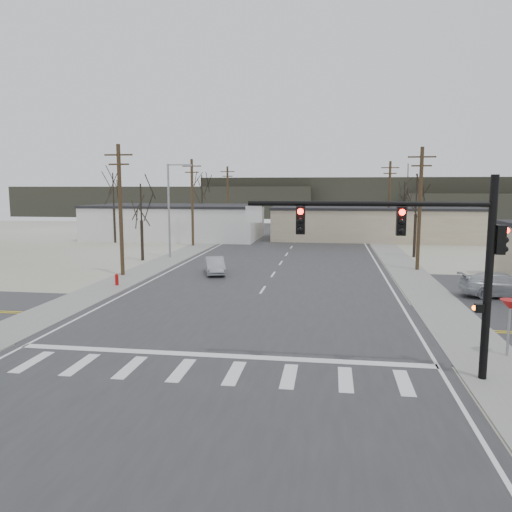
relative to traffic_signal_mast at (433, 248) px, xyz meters
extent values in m
plane|color=silver|center=(-7.89, 6.20, -4.67)|extent=(140.00, 140.00, 0.00)
cube|color=#2A2A2C|center=(-7.89, 21.20, -4.65)|extent=(18.00, 110.00, 0.05)
cube|color=#2A2A2C|center=(-7.89, 6.20, -4.65)|extent=(90.00, 10.00, 0.04)
cube|color=gray|center=(-18.49, 26.20, -4.64)|extent=(3.00, 90.00, 0.06)
cube|color=gray|center=(2.71, 26.20, -4.64)|extent=(3.00, 90.00, 0.06)
cylinder|color=black|center=(1.91, 0.00, -1.07)|extent=(0.28, 0.28, 7.20)
cylinder|color=black|center=(-2.29, 0.00, 1.53)|extent=(8.40, 0.18, 0.18)
cube|color=black|center=(-1.09, 0.00, 0.93)|extent=(0.32, 0.30, 1.00)
cube|color=black|center=(-4.59, 0.00, 0.93)|extent=(0.32, 0.30, 1.00)
sphere|color=#FF0C05|center=(-1.09, -0.17, 1.25)|extent=(0.22, 0.22, 0.22)
sphere|color=#FF0C05|center=(-4.59, -0.17, 1.25)|extent=(0.22, 0.22, 0.22)
cube|color=black|center=(2.21, 0.00, 0.33)|extent=(0.30, 0.30, 1.00)
cube|color=silver|center=(-6.29, 0.00, 1.13)|extent=(0.60, 0.04, 0.60)
cube|color=black|center=(1.66, 0.00, -2.07)|extent=(0.30, 0.25, 0.30)
sphere|color=#FF5905|center=(1.51, 0.00, -2.07)|extent=(0.18, 0.18, 0.18)
cylinder|color=#A50C0C|center=(-18.09, 14.20, -4.32)|extent=(0.24, 0.24, 0.70)
sphere|color=#A50C0C|center=(-18.09, 14.20, -3.92)|extent=(0.24, 0.24, 0.24)
cylinder|color=gray|center=(3.61, 2.70, -3.62)|extent=(0.10, 0.10, 2.10)
cone|color=#A50C0C|center=(3.61, 2.70, -2.52)|extent=(0.80, 0.80, 0.40)
cube|color=silver|center=(-23.89, 46.20, -2.57)|extent=(22.00, 12.00, 4.20)
cube|color=black|center=(-23.89, 46.20, -0.32)|extent=(22.30, 12.30, 0.30)
cube|color=#BDB490|center=(2.11, 50.20, -2.67)|extent=(26.00, 14.00, 4.00)
cube|color=black|center=(2.11, 50.20, -0.52)|extent=(26.30, 14.30, 0.30)
cylinder|color=#483721|center=(-19.39, 18.20, 0.33)|extent=(0.30, 0.30, 10.00)
cube|color=#483721|center=(-19.39, 18.20, 4.53)|extent=(2.20, 0.12, 0.12)
cube|color=#483721|center=(-19.39, 18.20, 3.83)|extent=(1.60, 0.12, 0.12)
cylinder|color=#483721|center=(-19.39, 38.20, 0.33)|extent=(0.30, 0.30, 10.00)
cube|color=#483721|center=(-19.39, 38.20, 4.53)|extent=(2.20, 0.12, 0.12)
cube|color=#483721|center=(-19.39, 38.20, 3.83)|extent=(1.60, 0.12, 0.12)
cylinder|color=#483721|center=(-19.39, 58.20, 0.33)|extent=(0.30, 0.30, 10.00)
cube|color=#483721|center=(-19.39, 58.20, 4.53)|extent=(2.20, 0.12, 0.12)
cube|color=#483721|center=(-19.39, 58.20, 3.83)|extent=(1.60, 0.12, 0.12)
cylinder|color=#483721|center=(3.61, 24.20, 0.33)|extent=(0.30, 0.30, 10.00)
cube|color=#483721|center=(3.61, 24.20, 4.53)|extent=(2.20, 0.12, 0.12)
cube|color=#483721|center=(3.61, 24.20, 3.83)|extent=(1.60, 0.12, 0.12)
cylinder|color=#483721|center=(3.61, 46.20, 0.33)|extent=(0.30, 0.30, 10.00)
cube|color=#483721|center=(3.61, 46.20, 4.53)|extent=(2.20, 0.12, 0.12)
cube|color=#483721|center=(3.61, 46.20, 3.83)|extent=(1.60, 0.12, 0.12)
cylinder|color=gray|center=(-18.89, 28.20, -0.17)|extent=(0.20, 0.20, 9.00)
cylinder|color=gray|center=(-17.89, 28.20, 4.23)|extent=(2.00, 0.12, 0.12)
cube|color=gray|center=(-16.89, 28.20, 4.18)|extent=(0.60, 0.25, 0.18)
cylinder|color=black|center=(-20.89, 26.20, -2.80)|extent=(0.28, 0.28, 3.75)
cylinder|color=black|center=(-20.89, 26.20, 0.58)|extent=(0.14, 0.14, 3.75)
cylinder|color=black|center=(4.61, 32.20, -2.55)|extent=(0.28, 0.28, 4.25)
cylinder|color=black|center=(4.61, 32.20, 1.28)|extent=(0.14, 0.14, 4.25)
cylinder|color=black|center=(-21.89, 52.20, -2.42)|extent=(0.28, 0.28, 4.50)
cylinder|color=black|center=(-21.89, 52.20, 1.63)|extent=(0.14, 0.14, 4.50)
cylinder|color=black|center=(7.11, 58.20, -2.67)|extent=(0.28, 0.28, 4.00)
cylinder|color=black|center=(7.11, 58.20, 0.93)|extent=(0.14, 0.14, 4.00)
cylinder|color=black|center=(-29.89, 40.20, -2.42)|extent=(0.28, 0.28, 4.50)
cylinder|color=black|center=(-29.89, 40.20, 1.63)|extent=(0.14, 0.14, 4.50)
cube|color=#333026|center=(-42.89, 98.20, -1.17)|extent=(70.00, 18.00, 7.00)
cube|color=#333026|center=(7.11, 102.20, -0.17)|extent=(80.00, 18.00, 9.00)
imported|color=gray|center=(-12.44, 19.79, -3.98)|extent=(2.51, 4.19, 1.30)
imported|color=black|center=(-4.92, 48.32, -3.84)|extent=(3.11, 5.73, 1.58)
imported|color=black|center=(-10.83, 69.12, -3.91)|extent=(3.28, 4.54, 1.44)
imported|color=#9DA1A7|center=(7.09, 14.32, -3.90)|extent=(5.24, 2.47, 1.48)
camera|label=1|loc=(-3.52, -17.92, 2.09)|focal=35.00mm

